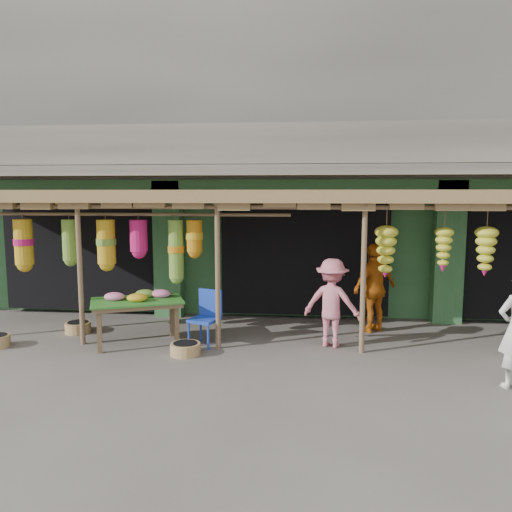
# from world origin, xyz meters

# --- Properties ---
(ground) EXTENTS (80.00, 80.00, 0.00)m
(ground) POSITION_xyz_m (0.00, 0.00, 0.00)
(ground) COLOR #514C47
(ground) RESTS_ON ground
(building) EXTENTS (16.40, 6.80, 7.00)m
(building) POSITION_xyz_m (-0.00, 4.87, 3.37)
(building) COLOR gray
(building) RESTS_ON ground
(awning) EXTENTS (14.00, 2.70, 2.79)m
(awning) POSITION_xyz_m (-0.14, 0.80, 2.57)
(awning) COLOR brown
(awning) RESTS_ON ground
(flower_table) EXTENTS (1.84, 1.48, 0.96)m
(flower_table) POSITION_xyz_m (-2.99, -0.07, 0.77)
(flower_table) COLOR brown
(flower_table) RESTS_ON ground
(blue_chair) EXTENTS (0.61, 0.61, 0.99)m
(blue_chair) POSITION_xyz_m (-1.75, 0.04, 0.55)
(blue_chair) COLOR #1A3AAA
(blue_chair) RESTS_ON ground
(basket_left) EXTENTS (0.62, 0.62, 0.21)m
(basket_left) POSITION_xyz_m (-4.43, 0.52, 0.10)
(basket_left) COLOR olive
(basket_left) RESTS_ON ground
(basket_mid) EXTENTS (0.65, 0.65, 0.20)m
(basket_mid) POSITION_xyz_m (-2.00, -0.60, 0.10)
(basket_mid) COLOR olive
(basket_mid) RESTS_ON ground
(person_vendor) EXTENTS (1.09, 0.96, 1.76)m
(person_vendor) POSITION_xyz_m (1.39, 1.19, 0.88)
(person_vendor) COLOR #C56312
(person_vendor) RESTS_ON ground
(person_shopper) EXTENTS (1.15, 0.85, 1.59)m
(person_shopper) POSITION_xyz_m (0.50, 0.13, 0.79)
(person_shopper) COLOR #CA6B7A
(person_shopper) RESTS_ON ground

